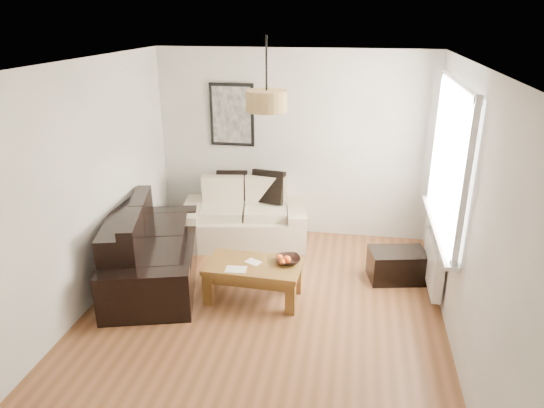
% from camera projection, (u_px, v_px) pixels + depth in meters
% --- Properties ---
extents(floor, '(4.50, 4.50, 0.00)m').
position_uv_depth(floor, '(262.00, 315.00, 5.25)').
color(floor, brown).
rests_on(floor, ground).
extents(ceiling, '(3.80, 4.50, 0.00)m').
position_uv_depth(ceiling, '(260.00, 64.00, 4.31)').
color(ceiling, white).
rests_on(ceiling, floor).
extents(wall_back, '(3.80, 0.04, 2.60)m').
position_uv_depth(wall_back, '(293.00, 145.00, 6.85)').
color(wall_back, silver).
rests_on(wall_back, floor).
extents(wall_front, '(3.80, 0.04, 2.60)m').
position_uv_depth(wall_front, '(183.00, 346.00, 2.72)').
color(wall_front, silver).
rests_on(wall_front, floor).
extents(wall_left, '(0.04, 4.50, 2.60)m').
position_uv_depth(wall_left, '(82.00, 191.00, 5.09)').
color(wall_left, silver).
rests_on(wall_left, floor).
extents(wall_right, '(0.04, 4.50, 2.60)m').
position_uv_depth(wall_right, '(466.00, 215.00, 4.47)').
color(wall_right, silver).
rests_on(wall_right, floor).
extents(window_bay, '(0.14, 1.90, 1.60)m').
position_uv_depth(window_bay, '(451.00, 159.00, 5.11)').
color(window_bay, white).
rests_on(window_bay, wall_right).
extents(radiator, '(0.10, 0.90, 0.52)m').
position_uv_depth(radiator, '(433.00, 263.00, 5.56)').
color(radiator, white).
rests_on(radiator, wall_right).
extents(poster, '(0.62, 0.04, 0.87)m').
position_uv_depth(poster, '(232.00, 115.00, 6.81)').
color(poster, black).
rests_on(poster, wall_back).
extents(pendant_shade, '(0.40, 0.40, 0.20)m').
position_uv_depth(pendant_shade, '(267.00, 101.00, 4.72)').
color(pendant_shade, tan).
rests_on(pendant_shade, ceiling).
extents(loveseat_cream, '(1.82, 1.20, 0.84)m').
position_uv_depth(loveseat_cream, '(244.00, 213.00, 6.83)').
color(loveseat_cream, '#BEB099').
rests_on(loveseat_cream, floor).
extents(sofa_leather, '(1.45, 2.15, 0.85)m').
position_uv_depth(sofa_leather, '(153.00, 246.00, 5.84)').
color(sofa_leather, black).
rests_on(sofa_leather, floor).
extents(coffee_table, '(1.07, 0.62, 0.43)m').
position_uv_depth(coffee_table, '(254.00, 281.00, 5.51)').
color(coffee_table, brown).
rests_on(coffee_table, floor).
extents(ottoman, '(0.73, 0.55, 0.37)m').
position_uv_depth(ottoman, '(397.00, 265.00, 5.91)').
color(ottoman, black).
rests_on(ottoman, floor).
extents(cushion_left, '(0.44, 0.19, 0.43)m').
position_uv_depth(cushion_left, '(232.00, 186.00, 6.94)').
color(cushion_left, black).
rests_on(cushion_left, loveseat_cream).
extents(cushion_right, '(0.48, 0.22, 0.46)m').
position_uv_depth(cushion_right, '(268.00, 187.00, 6.85)').
color(cushion_right, black).
rests_on(cushion_right, loveseat_cream).
extents(fruit_bowl, '(0.35, 0.35, 0.07)m').
position_uv_depth(fruit_bowl, '(288.00, 260.00, 5.44)').
color(fruit_bowl, black).
rests_on(fruit_bowl, coffee_table).
extents(orange_a, '(0.07, 0.07, 0.06)m').
position_uv_depth(orange_a, '(282.00, 262.00, 5.39)').
color(orange_a, '#E85B13').
rests_on(orange_a, fruit_bowl).
extents(orange_b, '(0.09, 0.09, 0.09)m').
position_uv_depth(orange_b, '(287.00, 259.00, 5.44)').
color(orange_b, '#EC4C13').
rests_on(orange_b, fruit_bowl).
extents(orange_c, '(0.08, 0.08, 0.08)m').
position_uv_depth(orange_c, '(279.00, 258.00, 5.48)').
color(orange_c, '#F65A14').
rests_on(orange_c, fruit_bowl).
extents(papers, '(0.23, 0.17, 0.01)m').
position_uv_depth(papers, '(236.00, 269.00, 5.31)').
color(papers, silver).
rests_on(papers, coffee_table).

